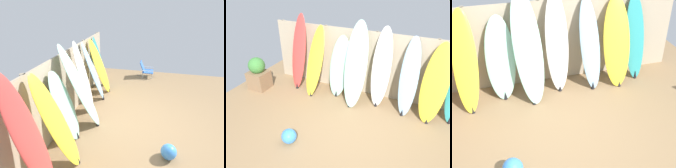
{
  "view_description": "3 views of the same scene",
  "coord_description": "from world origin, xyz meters",
  "views": [
    {
      "loc": [
        -3.77,
        -0.02,
        2.91
      ],
      "look_at": [
        0.14,
        0.84,
        1.0
      ],
      "focal_mm": 28.0,
      "sensor_mm": 36.0,
      "label": 1
    },
    {
      "loc": [
        1.34,
        -3.25,
        3.34
      ],
      "look_at": [
        -0.49,
        0.74,
        0.84
      ],
      "focal_mm": 35.0,
      "sensor_mm": 36.0,
      "label": 2
    },
    {
      "loc": [
        -1.15,
        -3.87,
        3.71
      ],
      "look_at": [
        0.11,
        0.52,
        0.77
      ],
      "focal_mm": 50.0,
      "sensor_mm": 36.0,
      "label": 3
    }
  ],
  "objects": [
    {
      "name": "ground",
      "position": [
        0.0,
        0.0,
        0.0
      ],
      "size": [
        7.68,
        7.68,
        0.0
      ],
      "primitive_type": "plane",
      "color": "#8E704C"
    },
    {
      "name": "fence_back",
      "position": [
        -0.0,
        2.01,
        0.9
      ],
      "size": [
        6.08,
        0.11,
        1.8
      ],
      "color": "tan",
      "rests_on": "ground"
    },
    {
      "name": "surfboard_red_0",
      "position": [
        -2.11,
        1.6,
        1.04
      ],
      "size": [
        0.49,
        0.61,
        2.11
      ],
      "color": "#D13D38",
      "rests_on": "ground"
    },
    {
      "name": "surfboard_yellow_1",
      "position": [
        -1.52,
        1.49,
        0.92
      ],
      "size": [
        0.52,
        0.82,
        1.86
      ],
      "color": "yellow",
      "rests_on": "ground"
    },
    {
      "name": "surfboard_seafoam_2",
      "position": [
        -0.87,
        1.66,
        0.81
      ],
      "size": [
        0.61,
        0.56,
        1.65
      ],
      "color": "#9ED6BC",
      "rests_on": "ground"
    },
    {
      "name": "surfboard_seafoam_3",
      "position": [
        -0.34,
        1.5,
        1.04
      ],
      "size": [
        0.66,
        0.97,
        2.1
      ],
      "color": "#9ED6BC",
      "rests_on": "ground"
    },
    {
      "name": "surfboard_white_4",
      "position": [
        0.28,
        1.64,
        1.0
      ],
      "size": [
        0.48,
        0.52,
        2.02
      ],
      "color": "white",
      "rests_on": "ground"
    },
    {
      "name": "surfboard_skyblue_5",
      "position": [
        0.97,
        1.6,
        0.92
      ],
      "size": [
        0.49,
        0.74,
        1.86
      ],
      "color": "#8CB7D6",
      "rests_on": "ground"
    },
    {
      "name": "surfboard_yellow_6",
      "position": [
        1.56,
        1.57,
        0.9
      ],
      "size": [
        0.66,
        0.81,
        1.82
      ],
      "color": "yellow",
      "rests_on": "ground"
    },
    {
      "name": "planter_box",
      "position": [
        -3.13,
        0.93,
        0.46
      ],
      "size": [
        0.54,
        0.5,
        0.96
      ],
      "color": "#846647",
      "rests_on": "ground"
    },
    {
      "name": "beach_ball",
      "position": [
        -1.0,
        -0.58,
        0.16
      ],
      "size": [
        0.32,
        0.32,
        0.32
      ],
      "primitive_type": "sphere",
      "color": "#3F8CE5",
      "rests_on": "ground"
    }
  ]
}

